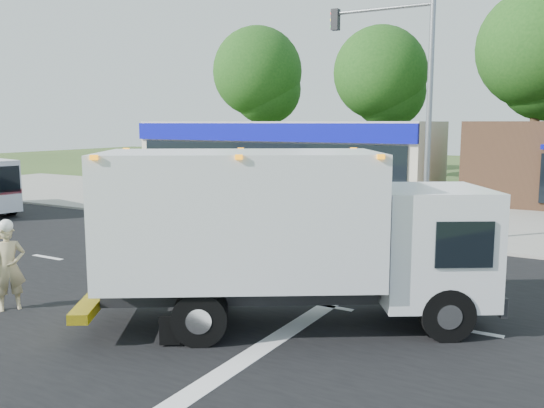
% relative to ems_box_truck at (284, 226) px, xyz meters
% --- Properties ---
extents(ground, '(120.00, 120.00, 0.00)m').
position_rel_ems_box_truck_xyz_m(ground, '(-2.73, 1.41, -1.97)').
color(ground, '#385123').
rests_on(ground, ground).
extents(road_asphalt, '(60.00, 14.00, 0.02)m').
position_rel_ems_box_truck_xyz_m(road_asphalt, '(-2.73, 1.41, -1.96)').
color(road_asphalt, black).
rests_on(road_asphalt, ground).
extents(sidewalk, '(60.00, 2.40, 0.12)m').
position_rel_ems_box_truck_xyz_m(sidewalk, '(-2.73, 9.61, -1.91)').
color(sidewalk, gray).
rests_on(sidewalk, ground).
extents(parking_apron, '(60.00, 9.00, 0.02)m').
position_rel_ems_box_truck_xyz_m(parking_apron, '(-2.73, 15.41, -1.96)').
color(parking_apron, gray).
rests_on(parking_apron, ground).
extents(lane_markings, '(55.20, 7.00, 0.01)m').
position_rel_ems_box_truck_xyz_m(lane_markings, '(-1.37, 0.06, -1.95)').
color(lane_markings, silver).
rests_on(lane_markings, road_asphalt).
extents(ems_box_truck, '(7.77, 6.14, 3.42)m').
position_rel_ems_box_truck_xyz_m(ems_box_truck, '(0.00, 0.00, 0.00)').
color(ems_box_truck, black).
rests_on(ems_box_truck, ground).
extents(emergency_worker, '(0.72, 0.80, 1.95)m').
position_rel_ems_box_truck_xyz_m(emergency_worker, '(-5.45, -2.14, -1.01)').
color(emergency_worker, tan).
rests_on(emergency_worker, ground).
extents(retail_strip_mall, '(18.00, 6.20, 4.00)m').
position_rel_ems_box_truck_xyz_m(retail_strip_mall, '(-11.73, 21.34, 0.04)').
color(retail_strip_mall, '#BCB69C').
rests_on(retail_strip_mall, ground).
extents(traffic_signal_pole, '(3.51, 0.25, 8.00)m').
position_rel_ems_box_truck_xyz_m(traffic_signal_pole, '(-0.37, 9.01, 2.95)').
color(traffic_signal_pole, gray).
rests_on(traffic_signal_pole, ground).
extents(background_trees, '(36.77, 7.39, 12.10)m').
position_rel_ems_box_truck_xyz_m(background_trees, '(-3.57, 29.57, 5.41)').
color(background_trees, '#332114').
rests_on(background_trees, ground).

